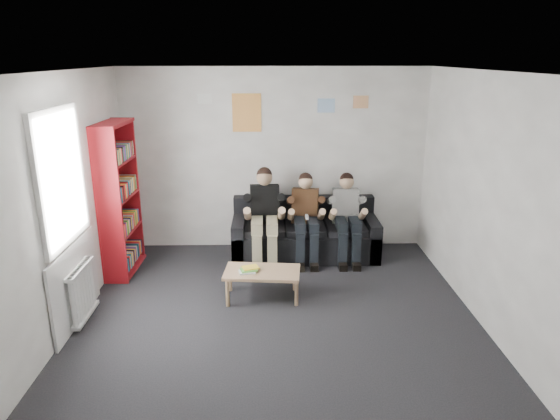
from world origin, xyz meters
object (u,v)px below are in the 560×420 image
person_left (265,217)px  person_middle (306,218)px  coffee_table (262,274)px  person_right (347,218)px  sofa (305,235)px  bookshelf (120,199)px

person_left → person_middle: 0.59m
person_left → coffee_table: bearing=-93.9°
coffee_table → person_right: 1.73m
sofa → person_middle: bearing=-90.0°
bookshelf → person_right: size_ratio=1.63×
sofa → person_left: size_ratio=1.58×
person_left → person_middle: (0.59, 0.00, -0.03)m
person_middle → person_right: size_ratio=1.00×
coffee_table → person_left: 1.25m
person_middle → person_right: bearing=9.7°
bookshelf → person_left: bearing=11.2°
sofa → person_right: bearing=-18.2°
sofa → coffee_table: 1.53m
person_left → person_right: 1.18m
coffee_table → person_middle: size_ratio=0.72×
person_middle → person_right: person_middle is taller
sofa → person_right: size_ratio=1.69×
coffee_table → person_middle: person_middle is taller
sofa → person_right: person_right is taller
bookshelf → coffee_table: 2.21m
bookshelf → person_middle: 2.56m
coffee_table → bookshelf: bearing=154.8°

